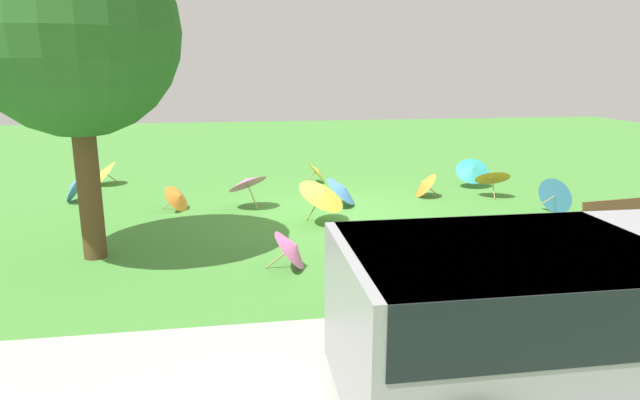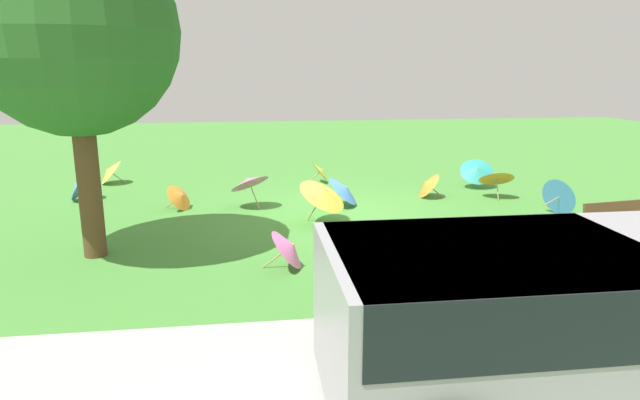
{
  "view_description": "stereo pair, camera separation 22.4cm",
  "coord_description": "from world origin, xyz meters",
  "px_view_note": "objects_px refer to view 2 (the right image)",
  "views": [
    {
      "loc": [
        1.96,
        10.99,
        2.97
      ],
      "look_at": [
        0.43,
        1.34,
        0.6
      ],
      "focal_mm": 30.91,
      "sensor_mm": 36.0,
      "label": 1
    },
    {
      "loc": [
        1.73,
        11.02,
        2.97
      ],
      "look_at": [
        0.43,
        1.34,
        0.6
      ],
      "focal_mm": 30.91,
      "sensor_mm": 36.0,
      "label": 2
    }
  ],
  "objects_px": {
    "parasol_teal_0": "(511,226)",
    "parasol_teal_1": "(477,170)",
    "parasol_blue_0": "(78,185)",
    "parasol_orange_1": "(427,184)",
    "van_dark": "(573,313)",
    "parasol_blue_2": "(345,189)",
    "parasol_blue_1": "(561,196)",
    "parasol_yellow_1": "(324,193)",
    "parasol_pink_1": "(249,181)",
    "shade_tree": "(74,33)",
    "parasol_orange_0": "(496,176)",
    "parasol_orange_2": "(181,196)",
    "park_bench": "(618,225)",
    "parasol_yellow_4": "(109,171)",
    "parasol_pink_2": "(290,247)",
    "parasol_yellow_3": "(321,171)"
  },
  "relations": [
    {
      "from": "parasol_blue_0",
      "to": "parasol_orange_2",
      "type": "bearing_deg",
      "value": 153.65
    },
    {
      "from": "shade_tree",
      "to": "parasol_pink_1",
      "type": "xyz_separation_m",
      "value": [
        -2.5,
        -2.82,
        -2.88
      ]
    },
    {
      "from": "parasol_teal_0",
      "to": "parasol_pink_2",
      "type": "height_order",
      "value": "parasol_teal_0"
    },
    {
      "from": "park_bench",
      "to": "parasol_yellow_4",
      "type": "bearing_deg",
      "value": -35.51
    },
    {
      "from": "shade_tree",
      "to": "parasol_orange_2",
      "type": "xyz_separation_m",
      "value": [
        -1.06,
        -2.81,
        -3.16
      ]
    },
    {
      "from": "shade_tree",
      "to": "parasol_orange_0",
      "type": "bearing_deg",
      "value": -159.88
    },
    {
      "from": "parasol_teal_0",
      "to": "parasol_orange_0",
      "type": "relative_size",
      "value": 1.01
    },
    {
      "from": "parasol_orange_0",
      "to": "parasol_orange_2",
      "type": "xyz_separation_m",
      "value": [
        7.13,
        0.19,
        -0.21
      ]
    },
    {
      "from": "van_dark",
      "to": "parasol_yellow_1",
      "type": "height_order",
      "value": "van_dark"
    },
    {
      "from": "shade_tree",
      "to": "parasol_yellow_4",
      "type": "height_order",
      "value": "shade_tree"
    },
    {
      "from": "parasol_orange_2",
      "to": "parasol_pink_1",
      "type": "bearing_deg",
      "value": -179.44
    },
    {
      "from": "park_bench",
      "to": "parasol_yellow_3",
      "type": "height_order",
      "value": "park_bench"
    },
    {
      "from": "parasol_teal_0",
      "to": "parasol_teal_1",
      "type": "xyz_separation_m",
      "value": [
        -1.49,
        -4.83,
        -0.0
      ]
    },
    {
      "from": "parasol_blue_1",
      "to": "parasol_orange_2",
      "type": "distance_m",
      "value": 7.91
    },
    {
      "from": "van_dark",
      "to": "parasol_orange_2",
      "type": "xyz_separation_m",
      "value": [
        4.15,
        -7.63,
        -0.62
      ]
    },
    {
      "from": "park_bench",
      "to": "parasol_teal_0",
      "type": "distance_m",
      "value": 1.75
    },
    {
      "from": "parasol_blue_1",
      "to": "parasol_orange_2",
      "type": "relative_size",
      "value": 1.09
    },
    {
      "from": "shade_tree",
      "to": "parasol_pink_1",
      "type": "relative_size",
      "value": 4.28
    },
    {
      "from": "parasol_teal_0",
      "to": "parasol_blue_1",
      "type": "xyz_separation_m",
      "value": [
        -2.14,
        -2.14,
        -0.06
      ]
    },
    {
      "from": "parasol_blue_0",
      "to": "parasol_orange_1",
      "type": "bearing_deg",
      "value": 174.41
    },
    {
      "from": "van_dark",
      "to": "parasol_teal_0",
      "type": "height_order",
      "value": "van_dark"
    },
    {
      "from": "parasol_orange_1",
      "to": "parasol_orange_0",
      "type": "bearing_deg",
      "value": 171.98
    },
    {
      "from": "parasol_orange_0",
      "to": "parasol_blue_0",
      "type": "bearing_deg",
      "value": -5.99
    },
    {
      "from": "parasol_blue_1",
      "to": "parasol_orange_1",
      "type": "distance_m",
      "value": 2.9
    },
    {
      "from": "parasol_orange_0",
      "to": "van_dark",
      "type": "bearing_deg",
      "value": 69.12
    },
    {
      "from": "van_dark",
      "to": "parasol_teal_1",
      "type": "relative_size",
      "value": 4.78
    },
    {
      "from": "parasol_orange_0",
      "to": "parasol_teal_1",
      "type": "xyz_separation_m",
      "value": [
        0.01,
        -1.05,
        -0.05
      ]
    },
    {
      "from": "van_dark",
      "to": "parasol_orange_2",
      "type": "distance_m",
      "value": 8.71
    },
    {
      "from": "parasol_yellow_1",
      "to": "parasol_blue_0",
      "type": "distance_m",
      "value": 5.89
    },
    {
      "from": "parasol_teal_1",
      "to": "parasol_yellow_1",
      "type": "bearing_deg",
      "value": 32.06
    },
    {
      "from": "parasol_teal_0",
      "to": "parasol_orange_0",
      "type": "distance_m",
      "value": 4.07
    },
    {
      "from": "van_dark",
      "to": "parasol_teal_0",
      "type": "xyz_separation_m",
      "value": [
        -1.49,
        -4.04,
        -0.46
      ]
    },
    {
      "from": "parasol_yellow_1",
      "to": "parasol_pink_1",
      "type": "bearing_deg",
      "value": -45.34
    },
    {
      "from": "shade_tree",
      "to": "parasol_orange_1",
      "type": "height_order",
      "value": "shade_tree"
    },
    {
      "from": "parasol_teal_0",
      "to": "parasol_blue_2",
      "type": "distance_m",
      "value": 4.04
    },
    {
      "from": "van_dark",
      "to": "parasol_orange_0",
      "type": "height_order",
      "value": "van_dark"
    },
    {
      "from": "park_bench",
      "to": "parasol_blue_1",
      "type": "bearing_deg",
      "value": -99.73
    },
    {
      "from": "parasol_teal_1",
      "to": "parasol_orange_2",
      "type": "xyz_separation_m",
      "value": [
        7.12,
        1.24,
        -0.16
      ]
    },
    {
      "from": "park_bench",
      "to": "parasol_blue_0",
      "type": "bearing_deg",
      "value": -27.01
    },
    {
      "from": "van_dark",
      "to": "shade_tree",
      "type": "relative_size",
      "value": 0.92
    },
    {
      "from": "parasol_blue_1",
      "to": "parasol_teal_0",
      "type": "bearing_deg",
      "value": 45.06
    },
    {
      "from": "parasol_pink_2",
      "to": "parasol_orange_1",
      "type": "bearing_deg",
      "value": -129.91
    },
    {
      "from": "parasol_orange_2",
      "to": "parasol_blue_2",
      "type": "relative_size",
      "value": 0.79
    },
    {
      "from": "van_dark",
      "to": "parasol_teal_1",
      "type": "distance_m",
      "value": 9.36
    },
    {
      "from": "shade_tree",
      "to": "parasol_blue_1",
      "type": "relative_size",
      "value": 5.98
    },
    {
      "from": "parasol_orange_1",
      "to": "parasol_blue_2",
      "type": "height_order",
      "value": "parasol_blue_2"
    },
    {
      "from": "van_dark",
      "to": "parasol_pink_2",
      "type": "bearing_deg",
      "value": -60.78
    },
    {
      "from": "parasol_pink_1",
      "to": "parasol_orange_0",
      "type": "height_order",
      "value": "parasol_pink_1"
    },
    {
      "from": "parasol_teal_0",
      "to": "parasol_teal_1",
      "type": "relative_size",
      "value": 0.95
    },
    {
      "from": "van_dark",
      "to": "parasol_blue_2",
      "type": "relative_size",
      "value": 4.68
    }
  ]
}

